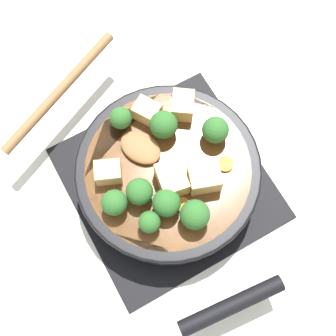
{
  "coord_description": "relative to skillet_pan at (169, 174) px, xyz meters",
  "views": [
    {
      "loc": [
        -0.2,
        0.11,
        0.75
      ],
      "look_at": [
        0.0,
        0.0,
        0.08
      ],
      "focal_mm": 50.0,
      "sensor_mm": 36.0,
      "label": 1
    }
  ],
  "objects": [
    {
      "name": "tofu_cube_back_piece",
      "position": [
        0.04,
        0.08,
        0.04
      ],
      "size": [
        0.04,
        0.05,
        0.03
      ],
      "primitive_type": "cube",
      "rotation": [
        0.0,
        0.0,
        1.16
      ],
      "color": "#DBB770",
      "rests_on": "skillet_pan"
    },
    {
      "name": "tofu_cube_west_chunk",
      "position": [
        0.1,
        -0.01,
        0.04
      ],
      "size": [
        0.05,
        0.05,
        0.03
      ],
      "primitive_type": "cube",
      "rotation": [
        0.0,
        0.0,
        3.69
      ],
      "color": "#DBB770",
      "rests_on": "skillet_pan"
    },
    {
      "name": "tofu_cube_near_handle",
      "position": [
        0.08,
        -0.07,
        0.04
      ],
      "size": [
        0.05,
        0.05,
        0.03
      ],
      "primitive_type": "cube",
      "rotation": [
        0.0,
        0.0,
        5.68
      ],
      "color": "#DBB770",
      "rests_on": "skillet_pan"
    },
    {
      "name": "carrot_slice_orange_thin",
      "position": [
        -0.04,
        -0.08,
        0.02
      ],
      "size": [
        0.03,
        0.03,
        0.01
      ],
      "primitive_type": "cylinder",
      "color": "orange",
      "rests_on": "skillet_pan"
    },
    {
      "name": "broccoli_floret_east_rim",
      "position": [
        0.1,
        0.03,
        0.05
      ],
      "size": [
        0.03,
        0.03,
        0.04
      ],
      "color": "#709956",
      "rests_on": "skillet_pan"
    },
    {
      "name": "broccoli_floret_center_top",
      "position": [
        0.01,
        -0.09,
        0.05
      ],
      "size": [
        0.04,
        0.04,
        0.05
      ],
      "color": "#709956",
      "rests_on": "skillet_pan"
    },
    {
      "name": "skillet_pan",
      "position": [
        0.0,
        0.0,
        0.0
      ],
      "size": [
        0.38,
        0.29,
        0.05
      ],
      "color": "black",
      "rests_on": "front_burner_grate"
    },
    {
      "name": "broccoli_floret_small_inner",
      "position": [
        -0.09,
        0.01,
        0.05
      ],
      "size": [
        0.04,
        0.04,
        0.05
      ],
      "color": "#709956",
      "rests_on": "skillet_pan"
    },
    {
      "name": "broccoli_floret_near_spoon",
      "position": [
        -0.05,
        0.03,
        0.05
      ],
      "size": [
        0.04,
        0.04,
        0.05
      ],
      "color": "#709956",
      "rests_on": "skillet_pan"
    },
    {
      "name": "broccoli_floret_west_rim",
      "position": [
        0.06,
        -0.02,
        0.05
      ],
      "size": [
        0.04,
        0.04,
        0.05
      ],
      "color": "#709956",
      "rests_on": "skillet_pan"
    },
    {
      "name": "broccoli_floret_south_cluster",
      "position": [
        -0.02,
        0.06,
        0.05
      ],
      "size": [
        0.04,
        0.04,
        0.05
      ],
      "color": "#709956",
      "rests_on": "skillet_pan"
    },
    {
      "name": "front_burner_grate",
      "position": [
        0.0,
        -0.0,
        -0.04
      ],
      "size": [
        0.31,
        0.31,
        0.03
      ],
      "color": "black",
      "rests_on": "ground_plane"
    },
    {
      "name": "carrot_slice_near_center",
      "position": [
        -0.06,
        0.01,
        0.02
      ],
      "size": [
        0.02,
        0.02,
        0.01
      ],
      "primitive_type": "cylinder",
      "color": "orange",
      "rests_on": "skillet_pan"
    },
    {
      "name": "tofu_cube_east_chunk",
      "position": [
        -0.04,
        -0.04,
        0.04
      ],
      "size": [
        0.05,
        0.06,
        0.04
      ],
      "primitive_type": "cube",
      "rotation": [
        0.0,
        0.0,
        4.38
      ],
      "color": "#DBB770",
      "rests_on": "skillet_pan"
    },
    {
      "name": "broccoli_floret_north_edge",
      "position": [
        -0.01,
        0.1,
        0.05
      ],
      "size": [
        0.04,
        0.04,
        0.05
      ],
      "color": "#709956",
      "rests_on": "skillet_pan"
    },
    {
      "name": "broccoli_floret_mid_floret",
      "position": [
        -0.06,
        0.07,
        0.05
      ],
      "size": [
        0.03,
        0.03,
        0.04
      ],
      "color": "#709956",
      "rests_on": "skillet_pan"
    },
    {
      "name": "wooden_spoon",
      "position": [
        0.14,
        0.06,
        0.03
      ],
      "size": [
        0.25,
        0.24,
        0.02
      ],
      "color": "olive",
      "rests_on": "skillet_pan"
    },
    {
      "name": "tofu_cube_center_large",
      "position": [
        -0.02,
        0.01,
        0.04
      ],
      "size": [
        0.06,
        0.05,
        0.04
      ],
      "primitive_type": "cube",
      "rotation": [
        0.0,
        0.0,
        6.11
      ],
      "color": "#DBB770",
      "rests_on": "skillet_pan"
    },
    {
      "name": "ground_plane",
      "position": [
        0.0,
        -0.0,
        -0.06
      ],
      "size": [
        2.4,
        2.4,
        0.0
      ],
      "primitive_type": "plane",
      "color": "silver"
    }
  ]
}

